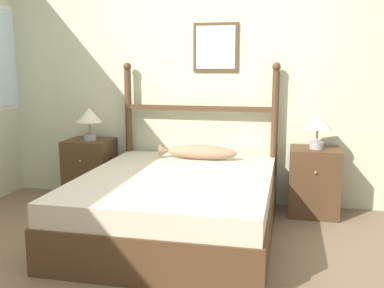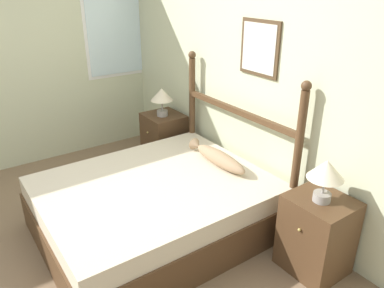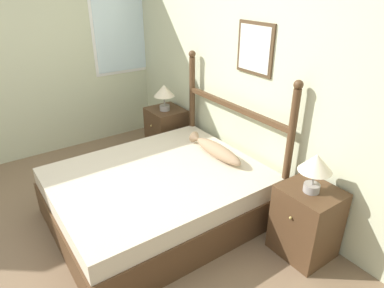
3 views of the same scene
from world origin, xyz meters
TOP-DOWN VIEW (x-y plane):
  - ground_plane at (0.00, 0.00)m, footprint 16.00×16.00m
  - wall_back at (0.00, 1.73)m, footprint 6.40×0.08m
  - bed at (-0.02, 0.69)m, footprint 1.55×1.91m
  - headboard at (-0.02, 1.61)m, footprint 1.57×0.08m
  - nightstand_left at (-1.15, 1.46)m, footprint 0.45×0.44m
  - nightstand_right at (1.10, 1.46)m, footprint 0.45×0.44m
  - table_lamp_left at (-1.12, 1.43)m, footprint 0.26×0.26m
  - table_lamp_right at (1.11, 1.44)m, footprint 0.26×0.26m
  - fish_pillow at (0.02, 1.35)m, footprint 0.75×0.15m

SIDE VIEW (x-z plane):
  - ground_plane at x=0.00m, z-range 0.00..0.00m
  - bed at x=-0.02m, z-range 0.00..0.50m
  - nightstand_left at x=-1.15m, z-range 0.00..0.63m
  - nightstand_right at x=1.10m, z-range 0.00..0.63m
  - fish_pillow at x=0.02m, z-range 0.50..0.64m
  - headboard at x=-0.02m, z-range 0.07..1.48m
  - table_lamp_left at x=-1.12m, z-range 0.70..1.03m
  - table_lamp_right at x=1.11m, z-range 0.70..1.03m
  - wall_back at x=0.00m, z-range 0.00..2.55m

